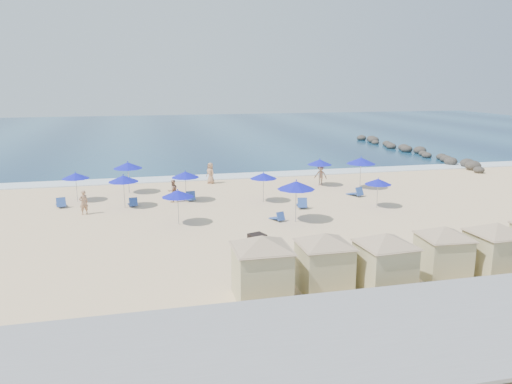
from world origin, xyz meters
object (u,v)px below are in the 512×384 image
cabana_1 (324,254)px  umbrella_7 (320,162)px  trash_bin (257,241)px  cabana_0 (262,259)px  umbrella_9 (378,182)px  beachgoer_2 (321,175)px  umbrella_2 (178,194)px  beachgoer_3 (210,173)px  umbrella_0 (76,176)px  umbrella_6 (263,176)px  cabana_3 (444,246)px  umbrella_1 (123,179)px  cabana_4 (496,243)px  umbrella_5 (296,185)px  beachgoer_1 (173,191)px  cabana_2 (385,255)px  rock_jetty (411,150)px  umbrella_3 (128,165)px  umbrella_4 (185,175)px  beachgoer_0 (84,202)px  umbrella_8 (361,161)px

cabana_1 → umbrella_7: 20.55m
trash_bin → umbrella_7: bearing=39.1°
cabana_0 → umbrella_9: size_ratio=2.20×
cabana_0 → beachgoer_2: cabana_0 is taller
umbrella_2 → beachgoer_3: bearing=72.6°
cabana_0 → umbrella_0: size_ratio=2.12×
umbrella_6 → beachgoer_2: bearing=37.1°
cabana_1 → cabana_3: (5.43, -0.01, -0.06)m
umbrella_1 → beachgoer_3: umbrella_1 is taller
cabana_4 → umbrella_1: size_ratio=1.87×
cabana_3 → umbrella_5: size_ratio=1.56×
trash_bin → beachgoer_1: (-3.43, 10.98, 0.42)m
cabana_1 → cabana_2: bearing=-14.8°
cabana_2 → rock_jetty: bearing=58.2°
rock_jetty → umbrella_9: (-15.64, -22.38, 1.42)m
umbrella_2 → beachgoer_3: umbrella_2 is taller
umbrella_2 → umbrella_7: size_ratio=0.96×
cabana_4 → umbrella_3: 25.78m
umbrella_3 → umbrella_4: umbrella_3 is taller
umbrella_3 → umbrella_9: 18.27m
umbrella_7 → beachgoer_0: bearing=-165.0°
cabana_0 → beachgoer_0: cabana_0 is taller
umbrella_0 → beachgoer_1: 6.88m
rock_jetty → umbrella_5: (-22.03, -24.40, 1.90)m
cabana_1 → umbrella_8: cabana_1 is taller
cabana_0 → umbrella_1: cabana_0 is taller
cabana_0 → umbrella_2: (-2.31, 11.05, 0.26)m
umbrella_7 → rock_jetty: bearing=41.3°
umbrella_9 → beachgoer_3: (-9.74, 10.47, -0.91)m
umbrella_2 → umbrella_6: size_ratio=1.01×
beachgoer_0 → umbrella_0: bearing=-107.0°
cabana_0 → umbrella_4: 16.76m
umbrella_8 → beachgoer_1: (-14.62, -0.89, -1.45)m
umbrella_4 → rock_jetty: bearing=32.3°
cabana_3 → umbrella_3: (-13.33, 20.15, 0.67)m
umbrella_0 → rock_jetty: bearing=24.2°
umbrella_3 → umbrella_5: 14.28m
cabana_3 → umbrella_5: (-3.46, 9.83, 0.80)m
umbrella_9 → beachgoer_3: 14.33m
umbrella_5 → cabana_2: bearing=-87.9°
cabana_2 → beachgoer_0: size_ratio=2.72×
umbrella_4 → cabana_1: bearing=-76.5°
cabana_3 → umbrella_4: (-9.40, 16.54, 0.47)m
cabana_2 → umbrella_4: bearing=110.3°
rock_jetty → umbrella_3: (-31.91, -14.08, 1.78)m
umbrella_3 → umbrella_5: umbrella_5 is taller
umbrella_5 → umbrella_3: bearing=133.7°
umbrella_0 → umbrella_4: 7.68m
cabana_1 → trash_bin: bearing=104.3°
cabana_4 → umbrella_6: cabana_4 is taller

